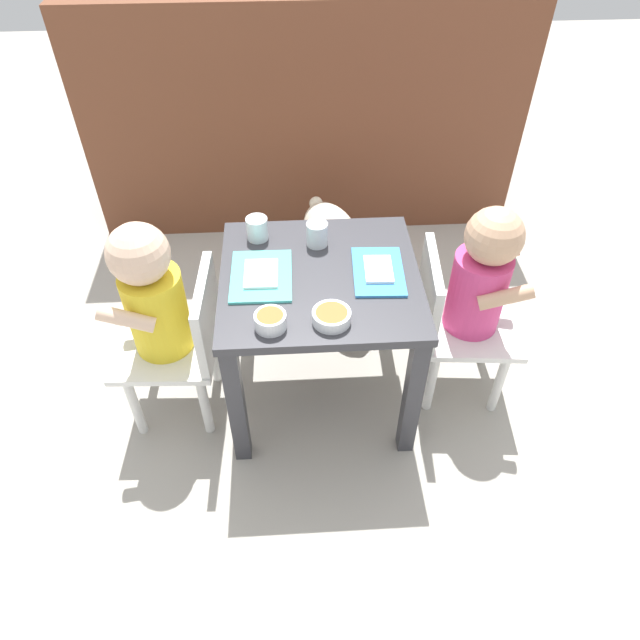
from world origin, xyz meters
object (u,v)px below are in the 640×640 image
at_px(dining_table, 320,301).
at_px(food_tray_left, 261,277).
at_px(food_tray_right, 379,272).
at_px(water_cup_right, 257,230).
at_px(seated_child_right, 475,285).
at_px(dog, 335,240).
at_px(water_cup_left, 315,235).
at_px(seated_child_left, 159,305).
at_px(cereal_bowl_left_side, 270,320).
at_px(cereal_bowl_right_side, 331,316).

height_order(dining_table, food_tray_left, food_tray_left).
bearing_deg(food_tray_right, water_cup_right, 150.93).
bearing_deg(seated_child_right, dog, 125.65).
height_order(dog, food_tray_left, food_tray_left).
distance_m(dog, food_tray_right, 0.55).
bearing_deg(food_tray_left, food_tray_right, -0.00).
bearing_deg(water_cup_right, food_tray_right, -29.07).
bearing_deg(water_cup_left, seated_child_left, -158.36).
relative_size(food_tray_right, water_cup_right, 3.16).
bearing_deg(cereal_bowl_left_side, dog, 72.46).
distance_m(seated_child_right, dog, 0.62).
bearing_deg(dining_table, cereal_bowl_right_side, -84.48).
distance_m(seated_child_left, cereal_bowl_right_side, 0.47).
distance_m(dining_table, seated_child_right, 0.43).
xyz_separation_m(food_tray_right, cereal_bowl_left_side, (-0.28, -0.18, 0.02)).
relative_size(seated_child_right, food_tray_right, 3.16).
xyz_separation_m(seated_child_right, cereal_bowl_left_side, (-0.55, -0.19, 0.08)).
bearing_deg(dog, cereal_bowl_right_side, -95.63).
bearing_deg(cereal_bowl_right_side, food_tray_left, 134.87).
bearing_deg(water_cup_left, cereal_bowl_right_side, -85.98).
height_order(water_cup_left, cereal_bowl_right_side, water_cup_left).
bearing_deg(water_cup_right, cereal_bowl_right_side, -62.41).
relative_size(dining_table, water_cup_right, 8.07).
xyz_separation_m(seated_child_right, food_tray_left, (-0.58, -0.01, 0.07)).
height_order(seated_child_right, cereal_bowl_right_side, seated_child_right).
xyz_separation_m(water_cup_left, cereal_bowl_right_side, (0.02, -0.31, -0.01)).
distance_m(seated_child_right, water_cup_right, 0.62).
bearing_deg(water_cup_left, dining_table, -87.94).
xyz_separation_m(water_cup_right, cereal_bowl_left_side, (0.04, -0.36, -0.01)).
height_order(dining_table, water_cup_right, water_cup_right).
relative_size(seated_child_left, food_tray_left, 3.16).
bearing_deg(seated_child_right, dining_table, -179.65).
relative_size(food_tray_left, food_tray_right, 1.02).
distance_m(water_cup_right, cereal_bowl_right_side, 0.39).
height_order(seated_child_right, food_tray_left, seated_child_right).
bearing_deg(water_cup_left, food_tray_right, -41.38).
bearing_deg(seated_child_left, food_tray_right, 2.65).
bearing_deg(cereal_bowl_right_side, cereal_bowl_left_side, -176.18).
height_order(food_tray_left, water_cup_right, water_cup_right).
height_order(seated_child_left, food_tray_right, seated_child_left).
relative_size(food_tray_right, cereal_bowl_left_side, 2.68).
bearing_deg(dining_table, food_tray_left, -178.33).
bearing_deg(food_tray_right, cereal_bowl_left_side, -147.30).
relative_size(dining_table, food_tray_left, 2.51).
xyz_separation_m(food_tray_right, water_cup_left, (-0.16, 0.14, 0.02)).
distance_m(food_tray_right, water_cup_right, 0.37).
relative_size(cereal_bowl_right_side, cereal_bowl_left_side, 1.22).
height_order(dining_table, food_tray_right, food_tray_right).
relative_size(seated_child_right, cereal_bowl_left_side, 8.46).
relative_size(dining_table, cereal_bowl_left_side, 6.83).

